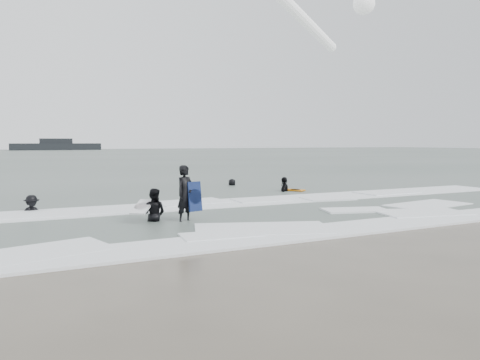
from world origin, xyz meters
name	(u,v)px	position (x,y,z in m)	size (l,w,h in m)	color
ground	(312,229)	(0.00, 0.00, 0.00)	(320.00, 320.00, 0.00)	brown
sea	(62,156)	(0.00, 80.00, 0.06)	(320.00, 320.00, 0.00)	#47544C
surfer_centre	(186,223)	(-3.10, 2.62, 0.00)	(0.69, 0.45, 1.88)	black
surfer_wading	(154,222)	(-4.00, 3.15, 0.00)	(0.81, 0.63, 1.66)	black
surfer_breaker	(32,213)	(-7.49, 7.11, 0.00)	(0.97, 0.56, 1.51)	black
surfer_right_near	(284,192)	(4.57, 9.16, 0.00)	(1.14, 0.47, 1.94)	black
surfer_right_far	(232,186)	(3.47, 13.25, 0.00)	(0.77, 0.50, 1.58)	black
surf_foam	(255,211)	(0.00, 3.70, 0.04)	(30.03, 9.06, 0.09)	white
bodyboards	(226,196)	(-0.69, 4.85, 0.50)	(10.41, 7.07, 1.25)	#0E1A45
vessel_horizon	(56,146)	(3.81, 143.57, 1.33)	(26.28, 4.69, 3.57)	black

